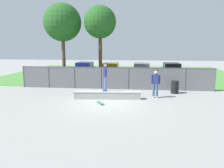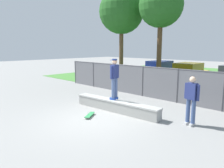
# 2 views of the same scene
# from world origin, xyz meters

# --- Properties ---
(ground_plane) EXTENTS (80.00, 80.00, 0.00)m
(ground_plane) POSITION_xyz_m (0.00, 0.00, 0.00)
(ground_plane) COLOR gray
(grass_strip) EXTENTS (27.40, 20.00, 0.02)m
(grass_strip) POSITION_xyz_m (0.00, 14.99, 0.01)
(grass_strip) COLOR #478438
(grass_strip) RESTS_ON ground
(concrete_ledge) EXTENTS (4.43, 0.83, 0.51)m
(concrete_ledge) POSITION_xyz_m (-0.14, 1.37, 0.26)
(concrete_ledge) COLOR #999993
(concrete_ledge) RESTS_ON ground
(skateboarder) EXTENTS (0.34, 0.59, 1.84)m
(skateboarder) POSITION_xyz_m (-0.29, 1.46, 1.54)
(skateboarder) COLOR #2647A5
(skateboarder) RESTS_ON concrete_ledge
(skateboard) EXTENTS (0.58, 0.79, 0.09)m
(skateboard) POSITION_xyz_m (-0.39, 0.07, 0.07)
(skateboard) COLOR #2D8C4C
(skateboard) RESTS_ON ground
(chainlink_fence) EXTENTS (15.47, 0.07, 1.78)m
(chainlink_fence) POSITION_xyz_m (0.00, 4.69, 0.97)
(chainlink_fence) COLOR #4C4C51
(chainlink_fence) RESTS_ON ground
(tree_near_left) EXTENTS (3.39, 3.39, 7.23)m
(tree_near_left) POSITION_xyz_m (-4.99, 7.15, 5.50)
(tree_near_left) COLOR brown
(tree_near_left) RESTS_ON ground
(tree_near_right) EXTENTS (2.86, 2.86, 6.95)m
(tree_near_right) POSITION_xyz_m (-1.55, 7.10, 5.46)
(tree_near_right) COLOR #513823
(tree_near_right) RESTS_ON ground
(car_blue) EXTENTS (2.03, 4.20, 1.66)m
(car_blue) POSITION_xyz_m (-3.99, 11.04, 0.84)
(car_blue) COLOR #233D9E
(car_blue) RESTS_ON ground
(car_yellow) EXTENTS (2.03, 4.20, 1.66)m
(car_yellow) POSITION_xyz_m (-1.02, 10.38, 0.84)
(car_yellow) COLOR gold
(car_yellow) RESTS_ON ground
(bystander) EXTENTS (0.59, 0.32, 1.82)m
(bystander) POSITION_xyz_m (3.02, 2.05, 1.01)
(bystander) COLOR beige
(bystander) RESTS_ON ground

